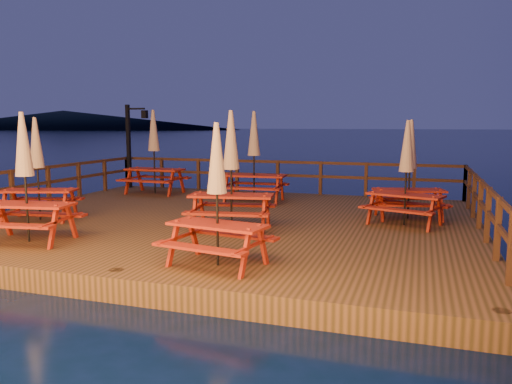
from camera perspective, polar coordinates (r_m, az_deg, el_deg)
ground at (r=12.43m, az=-3.68°, el=-4.84°), size 500.00×500.00×0.00m
deck at (r=12.38m, az=-3.69°, el=-3.94°), size 12.00×10.00×0.40m
deck_piles at (r=12.50m, az=-3.67°, el=-6.19°), size 11.44×9.44×1.40m
railing at (r=13.88m, az=-0.97°, el=1.38°), size 11.80×9.75×1.10m
lamp_post at (r=18.67m, az=-13.96°, el=5.98°), size 0.85×0.18×3.00m
headland_left at (r=259.96m, az=-21.14°, el=7.69°), size 180.00×84.00×9.00m
picnic_table_0 at (r=16.93m, az=-11.58°, el=4.68°), size 1.97×1.63×2.78m
picnic_table_1 at (r=14.87m, az=-0.23°, el=4.25°), size 1.97×1.66×2.69m
picnic_table_2 at (r=12.70m, az=17.16°, el=2.66°), size 1.99×1.78×2.42m
picnic_table_3 at (r=10.71m, az=-24.89°, el=1.75°), size 1.99×1.72×2.55m
picnic_table_4 at (r=8.09m, az=-4.47°, el=-0.05°), size 1.84×1.60×2.34m
picnic_table_5 at (r=10.87m, az=-2.85°, el=2.70°), size 2.04×1.78×2.60m
picnic_table_6 at (r=13.08m, az=-23.72°, el=2.61°), size 2.09×1.89×2.47m
picnic_table_7 at (r=11.89m, az=16.79°, el=2.31°), size 2.03×1.84×2.40m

